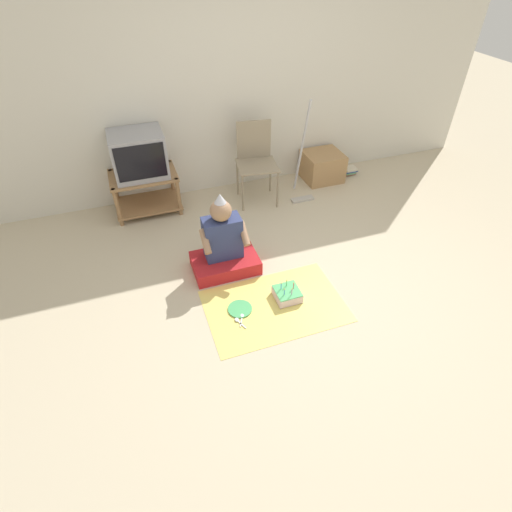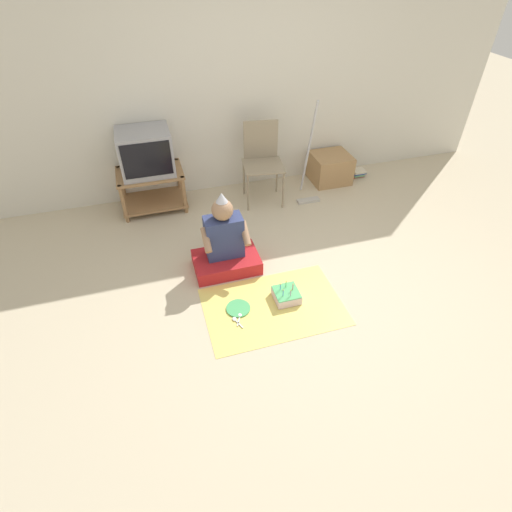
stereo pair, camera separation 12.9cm
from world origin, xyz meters
TOP-DOWN VIEW (x-y plane):
  - ground_plane at (0.00, 0.00)m, footprint 16.00×16.00m
  - wall_back at (0.00, 2.21)m, footprint 6.40×0.06m
  - tv_stand at (-1.26, 1.92)m, footprint 0.74×0.51m
  - tv at (-1.26, 1.93)m, footprint 0.56×0.48m
  - folding_chair at (0.03, 1.78)m, footprint 0.51×0.48m
  - cardboard_box_stack at (1.00, 1.93)m, footprint 0.48×0.44m
  - dust_mop at (0.54, 1.58)m, footprint 0.28×0.31m
  - book_pile at (1.42, 1.92)m, footprint 0.19×0.15m
  - person_seated at (-0.69, 0.63)m, footprint 0.63×0.41m
  - party_cloth at (-0.42, -0.02)m, footprint 1.21×0.80m
  - birthday_cake at (-0.28, 0.03)m, footprint 0.22×0.22m
  - paper_plate at (-0.73, 0.04)m, footprint 0.21×0.21m
  - plastic_spoon_near at (-0.74, -0.06)m, footprint 0.07×0.14m
  - plastic_spoon_far at (-0.78, -0.09)m, footprint 0.07×0.14m

SIDE VIEW (x-z plane):
  - ground_plane at x=0.00m, z-range 0.00..0.00m
  - party_cloth at x=-0.42m, z-range 0.00..0.01m
  - paper_plate at x=-0.73m, z-range 0.01..0.02m
  - plastic_spoon_near at x=-0.74m, z-range 0.01..0.02m
  - plastic_spoon_far at x=-0.78m, z-range 0.01..0.02m
  - book_pile at x=1.42m, z-range 0.00..0.10m
  - birthday_cake at x=-0.28m, z-range -0.03..0.13m
  - cardboard_box_stack at x=1.00m, z-range 0.00..0.36m
  - person_seated at x=-0.69m, z-range -0.16..0.67m
  - tv_stand at x=-1.26m, z-range 0.05..0.51m
  - dust_mop at x=0.54m, z-range -0.26..0.96m
  - folding_chair at x=0.03m, z-range 0.08..1.00m
  - tv at x=-1.26m, z-range 0.47..0.94m
  - wall_back at x=0.00m, z-range 0.00..2.55m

